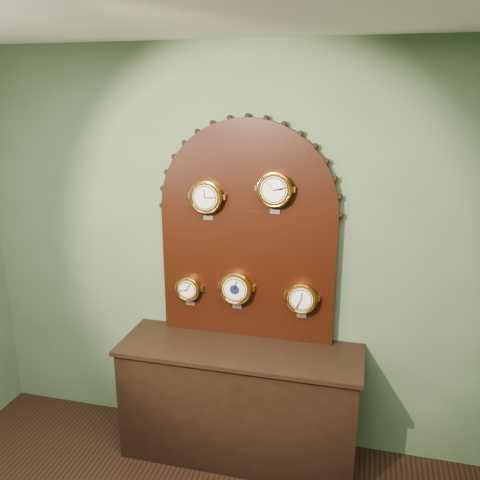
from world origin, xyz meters
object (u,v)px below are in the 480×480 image
(tide_clock, at_px, (302,298))
(shop_counter, at_px, (239,404))
(barometer, at_px, (236,288))
(arabic_clock, at_px, (275,189))
(roman_clock, at_px, (206,197))
(hygrometer, at_px, (189,288))
(display_board, at_px, (247,225))

(tide_clock, bearing_deg, shop_counter, -158.39)
(barometer, distance_m, tide_clock, 0.45)
(arabic_clock, distance_m, barometer, 0.74)
(roman_clock, bearing_deg, tide_clock, 0.03)
(tide_clock, bearing_deg, hygrometer, 179.93)
(arabic_clock, xyz_separation_m, hygrometer, (-0.60, 0.00, -0.73))
(arabic_clock, relative_size, tide_clock, 1.08)
(arabic_clock, xyz_separation_m, tide_clock, (0.20, 0.00, -0.72))
(shop_counter, bearing_deg, roman_clock, 149.65)
(hygrometer, xyz_separation_m, tide_clock, (0.79, -0.00, 0.01))
(roman_clock, distance_m, hygrometer, 0.68)
(hygrometer, bearing_deg, roman_clock, -0.53)
(display_board, xyz_separation_m, hygrometer, (-0.41, -0.07, -0.47))
(arabic_clock, distance_m, hygrometer, 0.94)
(hygrometer, relative_size, barometer, 0.81)
(barometer, xyz_separation_m, tide_clock, (0.45, 0.00, -0.03))
(display_board, relative_size, arabic_clock, 5.43)
(tide_clock, bearing_deg, roman_clock, -179.97)
(shop_counter, height_order, barometer, barometer)
(hygrometer, relative_size, tide_clock, 0.87)
(display_board, relative_size, barometer, 5.43)
(barometer, bearing_deg, hygrometer, 179.73)
(hygrometer, bearing_deg, arabic_clock, -0.14)
(display_board, distance_m, tide_clock, 0.60)
(display_board, relative_size, hygrometer, 6.69)
(arabic_clock, distance_m, tide_clock, 0.75)
(shop_counter, bearing_deg, hygrometer, 159.16)
(hygrometer, distance_m, barometer, 0.35)
(barometer, bearing_deg, arabic_clock, 0.03)
(roman_clock, relative_size, arabic_clock, 0.98)
(roman_clock, bearing_deg, arabic_clock, -0.02)
(barometer, bearing_deg, shop_counter, -67.58)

